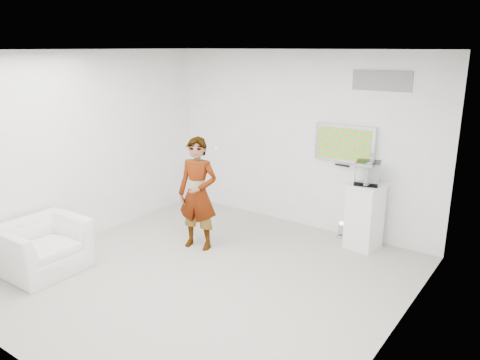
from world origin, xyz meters
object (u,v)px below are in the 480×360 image
at_px(person, 198,194).
at_px(pedestal, 364,216).
at_px(tv, 345,144).
at_px(armchair, 42,247).
at_px(floor_uplight, 341,230).

xyz_separation_m(person, pedestal, (2.09, 1.49, -0.36)).
relative_size(tv, armchair, 0.91).
relative_size(tv, floor_uplight, 3.85).
distance_m(armchair, pedestal, 4.75).
distance_m(armchair, floor_uplight, 4.58).
xyz_separation_m(tv, floor_uplight, (0.08, -0.11, -1.42)).
relative_size(tv, person, 0.57).
bearing_deg(floor_uplight, pedestal, -20.97).
bearing_deg(person, pedestal, 21.83).
height_order(armchair, pedestal, pedestal).
distance_m(tv, floor_uplight, 1.43).
relative_size(person, armchair, 1.60).
xyz_separation_m(pedestal, floor_uplight, (-0.44, 0.17, -0.39)).
relative_size(person, floor_uplight, 6.72).
xyz_separation_m(person, floor_uplight, (1.65, 1.66, -0.74)).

